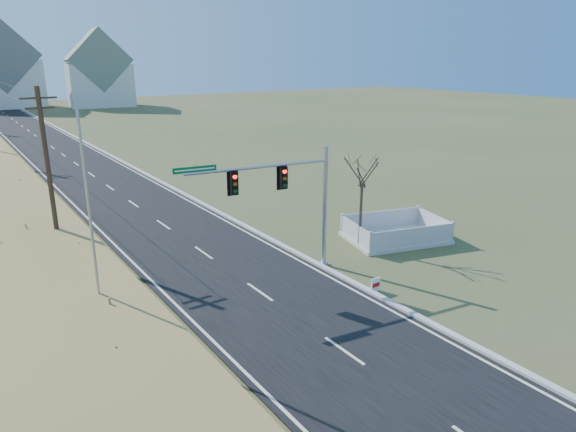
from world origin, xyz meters
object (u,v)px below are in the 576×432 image
at_px(open_sign, 376,285).
at_px(fence_enclosure, 395,235).
at_px(traffic_signal_mast, 293,196).
at_px(flagpole, 93,244).
at_px(bare_tree, 363,169).

bearing_deg(open_sign, fence_enclosure, 37.81).
xyz_separation_m(traffic_signal_mast, flagpole, (-9.45, 0.09, -0.51)).
distance_m(fence_enclosure, flagpole, 17.51).
distance_m(traffic_signal_mast, open_sign, 5.76).
relative_size(fence_enclosure, flagpole, 0.75).
relative_size(open_sign, bare_tree, 0.12).
bearing_deg(fence_enclosure, open_sign, -127.68).
xyz_separation_m(traffic_signal_mast, fence_enclosure, (7.77, 0.46, -3.67)).
distance_m(traffic_signal_mast, fence_enclosure, 8.60).
xyz_separation_m(flagpole, bare_tree, (14.55, 0.57, 1.13)).
height_order(open_sign, bare_tree, bare_tree).
distance_m(open_sign, flagpole, 12.41).
relative_size(fence_enclosure, bare_tree, 1.14).
distance_m(traffic_signal_mast, bare_tree, 5.17).
bearing_deg(traffic_signal_mast, flagpole, -172.87).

